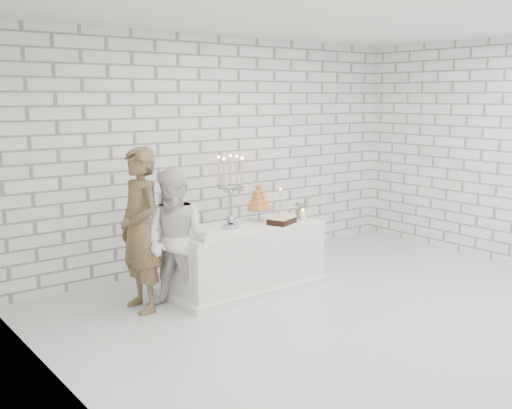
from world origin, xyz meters
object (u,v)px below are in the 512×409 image
at_px(groom, 140,230).
at_px(bride, 176,241).
at_px(croquembouche, 259,202).
at_px(candelabra, 231,191).
at_px(cake_table, 245,257).

bearing_deg(groom, bride, 48.84).
relative_size(bride, croquembouche, 3.25).
height_order(bride, croquembouche, bride).
height_order(bride, candelabra, candelabra).
xyz_separation_m(cake_table, croquembouche, (0.30, 0.11, 0.61)).
bearing_deg(candelabra, bride, -169.30).
xyz_separation_m(groom, bride, (0.29, -0.24, -0.11)).
bearing_deg(bride, candelabra, 67.56).
bearing_deg(bride, croquembouche, 68.50).
bearing_deg(cake_table, croquembouche, 20.93).
bearing_deg(croquembouche, cake_table, -159.07).
bearing_deg(groom, croquembouche, 90.30).
height_order(groom, candelabra, groom).
height_order(cake_table, groom, groom).
height_order(cake_table, bride, bride).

